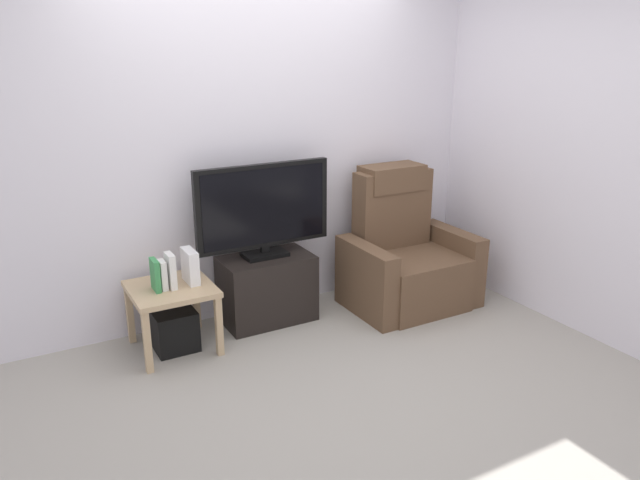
# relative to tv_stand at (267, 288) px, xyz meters

# --- Properties ---
(ground_plane) EXTENTS (6.40, 6.40, 0.00)m
(ground_plane) POSITION_rel_tv_stand_xyz_m (0.04, -0.87, -0.25)
(ground_plane) COLOR #9E998E
(wall_back) EXTENTS (6.40, 0.06, 2.60)m
(wall_back) POSITION_rel_tv_stand_xyz_m (0.04, 0.26, 1.05)
(wall_back) COLOR silver
(wall_back) RESTS_ON ground
(wall_side) EXTENTS (0.06, 4.48, 2.60)m
(wall_side) POSITION_rel_tv_stand_xyz_m (1.92, -0.87, 1.05)
(wall_side) COLOR silver
(wall_side) RESTS_ON ground
(tv_stand) EXTENTS (0.67, 0.40, 0.50)m
(tv_stand) POSITION_rel_tv_stand_xyz_m (0.00, 0.00, 0.00)
(tv_stand) COLOR black
(tv_stand) RESTS_ON ground
(television) EXTENTS (1.02, 0.20, 0.69)m
(television) POSITION_rel_tv_stand_xyz_m (0.00, 0.02, 0.61)
(television) COLOR black
(television) RESTS_ON tv_stand
(recliner_armchair) EXTENTS (0.98, 0.78, 1.08)m
(recliner_armchair) POSITION_rel_tv_stand_xyz_m (1.11, -0.22, 0.12)
(recliner_armchair) COLOR brown
(recliner_armchair) RESTS_ON ground
(side_table) EXTENTS (0.54, 0.54, 0.46)m
(side_table) POSITION_rel_tv_stand_xyz_m (-0.75, -0.10, 0.13)
(side_table) COLOR tan
(side_table) RESTS_ON ground
(subwoofer_box) EXTENTS (0.28, 0.28, 0.28)m
(subwoofer_box) POSITION_rel_tv_stand_xyz_m (-0.75, -0.10, -0.11)
(subwoofer_box) COLOR black
(subwoofer_box) RESTS_ON ground
(book_leftmost) EXTENTS (0.04, 0.13, 0.21)m
(book_leftmost) POSITION_rel_tv_stand_xyz_m (-0.85, -0.12, 0.31)
(book_leftmost) COLOR #388C4C
(book_leftmost) RESTS_ON side_table
(book_middle) EXTENTS (0.04, 0.10, 0.20)m
(book_middle) POSITION_rel_tv_stand_xyz_m (-0.80, -0.12, 0.30)
(book_middle) COLOR white
(book_middle) RESTS_ON side_table
(book_rightmost) EXTENTS (0.04, 0.13, 0.24)m
(book_rightmost) POSITION_rel_tv_stand_xyz_m (-0.74, -0.12, 0.32)
(book_rightmost) COLOR white
(book_rightmost) RESTS_ON side_table
(game_console) EXTENTS (0.07, 0.20, 0.23)m
(game_console) POSITION_rel_tv_stand_xyz_m (-0.60, -0.09, 0.32)
(game_console) COLOR white
(game_console) RESTS_ON side_table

